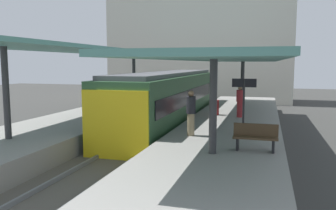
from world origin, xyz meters
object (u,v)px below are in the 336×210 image
object	(u,v)px
platform_sign	(244,94)
passenger_mid_platform	(240,101)
commuter_train	(169,99)
platform_bench	(255,136)
passenger_near_bench	(191,112)
litter_bin	(215,107)

from	to	relation	value
platform_sign	passenger_mid_platform	bearing A→B (deg)	95.95
commuter_train	platform_bench	xyz separation A→B (m)	(5.06, -7.78, -0.26)
passenger_near_bench	platform_sign	bearing A→B (deg)	9.87
commuter_train	passenger_near_bench	distance (m)	6.59
platform_bench	passenger_near_bench	size ratio (longest dim) A/B	0.80
platform_bench	litter_bin	world-z (taller)	platform_bench
litter_bin	platform_sign	bearing A→B (deg)	-70.79
platform_bench	passenger_mid_platform	bearing A→B (deg)	98.47
platform_sign	litter_bin	world-z (taller)	platform_sign
litter_bin	passenger_near_bench	xyz separation A→B (m)	(-0.10, -5.67, 0.51)
commuter_train	platform_bench	size ratio (longest dim) A/B	10.60
passenger_near_bench	passenger_mid_platform	xyz separation A→B (m)	(1.45, 5.20, -0.06)
platform_bench	litter_bin	distance (m)	7.77
commuter_train	passenger_near_bench	size ratio (longest dim) A/B	8.52
platform_bench	litter_bin	size ratio (longest dim) A/B	1.75
commuter_train	passenger_near_bench	bearing A→B (deg)	-66.90
litter_bin	passenger_near_bench	world-z (taller)	passenger_near_bench
platform_sign	passenger_mid_platform	distance (m)	4.94
passenger_near_bench	commuter_train	bearing A→B (deg)	113.10
litter_bin	passenger_near_bench	bearing A→B (deg)	-90.97
litter_bin	passenger_mid_platform	xyz separation A→B (m)	(1.35, -0.48, 0.45)
platform_sign	passenger_near_bench	bearing A→B (deg)	-170.13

